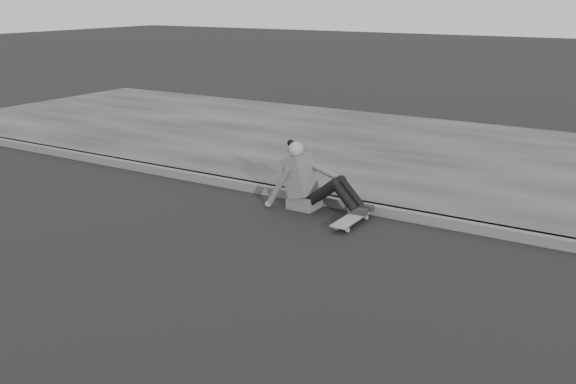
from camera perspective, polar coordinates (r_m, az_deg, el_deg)
ground at (r=5.43m, az=12.68°, el=-12.51°), size 80.00×80.00×0.00m
curb at (r=7.69m, az=19.04°, el=-3.49°), size 24.00×0.16×0.12m
sidewalk at (r=10.55m, az=22.74°, el=1.59°), size 24.00×6.00×0.12m
skateboard at (r=7.74m, az=5.68°, el=-2.39°), size 0.20×0.78×0.09m
seated_woman at (r=8.18m, az=1.86°, el=0.90°), size 1.38×0.46×0.88m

